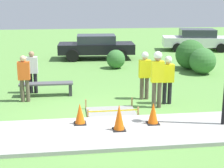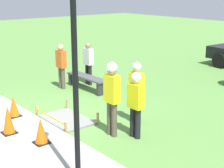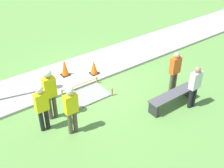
# 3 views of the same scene
# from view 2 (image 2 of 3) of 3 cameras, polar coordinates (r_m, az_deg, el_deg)

# --- Properties ---
(ground_plane) EXTENTS (60.00, 60.00, 0.00)m
(ground_plane) POSITION_cam_2_polar(r_m,az_deg,el_deg) (9.85, -11.96, -5.97)
(ground_plane) COLOR #5B8E42
(sidewalk) EXTENTS (28.00, 2.23, 0.10)m
(sidewalk) POSITION_cam_2_polar(r_m,az_deg,el_deg) (9.41, -18.00, -7.14)
(sidewalk) COLOR #9E9E99
(sidewalk) RESTS_ON ground_plane
(wet_concrete_patch) EXTENTS (1.58, 1.07, 0.33)m
(wet_concrete_patch) POSITION_cam_2_polar(r_m,az_deg,el_deg) (9.70, -7.56, -5.87)
(wet_concrete_patch) COLOR gray
(wet_concrete_patch) RESTS_ON ground_plane
(traffic_cone_near_patch) EXTENTS (0.34, 0.34, 0.59)m
(traffic_cone_near_patch) POSITION_cam_2_polar(r_m,az_deg,el_deg) (9.96, -16.02, -3.59)
(traffic_cone_near_patch) COLOR black
(traffic_cone_near_patch) RESTS_ON sidewalk
(traffic_cone_far_patch) EXTENTS (0.34, 0.34, 0.71)m
(traffic_cone_far_patch) POSITION_cam_2_polar(r_m,az_deg,el_deg) (8.84, -16.87, -5.72)
(traffic_cone_far_patch) COLOR black
(traffic_cone_far_patch) RESTS_ON sidewalk
(traffic_cone_sidewalk_edge) EXTENTS (0.34, 0.34, 0.62)m
(traffic_cone_sidewalk_edge) POSITION_cam_2_polar(r_m,az_deg,el_deg) (8.14, -11.74, -7.63)
(traffic_cone_sidewalk_edge) COLOR black
(traffic_cone_sidewalk_edge) RESTS_ON sidewalk
(park_bench) EXTENTS (1.95, 0.44, 0.50)m
(park_bench) POSITION_cam_2_polar(r_m,az_deg,el_deg) (12.45, -4.18, 0.68)
(park_bench) COLOR #2D2D33
(park_bench) RESTS_ON ground_plane
(worker_supervisor) EXTENTS (0.40, 0.27, 1.88)m
(worker_supervisor) POSITION_cam_2_polar(r_m,az_deg,el_deg) (8.34, -0.02, -1.32)
(worker_supervisor) COLOR brown
(worker_supervisor) RESTS_ON ground_plane
(worker_assistant) EXTENTS (0.40, 0.25, 1.71)m
(worker_assistant) POSITION_cam_2_polar(r_m,az_deg,el_deg) (9.15, 4.08, -0.63)
(worker_assistant) COLOR brown
(worker_assistant) RESTS_ON ground_plane
(worker_trainee) EXTENTS (0.40, 0.24, 1.66)m
(worker_trainee) POSITION_cam_2_polar(r_m,az_deg,el_deg) (8.29, 3.97, -2.66)
(worker_trainee) COLOR black
(worker_trainee) RESTS_ON ground_plane
(bystander_in_orange_shirt) EXTENTS (0.40, 0.22, 1.63)m
(bystander_in_orange_shirt) POSITION_cam_2_polar(r_m,az_deg,el_deg) (12.55, -8.43, 3.31)
(bystander_in_orange_shirt) COLOR brown
(bystander_in_orange_shirt) RESTS_ON ground_plane
(bystander_in_gray_shirt) EXTENTS (0.40, 0.22, 1.61)m
(bystander_in_gray_shirt) POSITION_cam_2_polar(r_m,az_deg,el_deg) (12.99, -3.95, 3.78)
(bystander_in_gray_shirt) COLOR black
(bystander_in_gray_shirt) RESTS_ON ground_plane
(lamppost_near) EXTENTS (0.28, 0.28, 4.22)m
(lamppost_near) POSITION_cam_2_polar(r_m,az_deg,el_deg) (5.72, -6.34, 8.07)
(lamppost_near) COLOR black
(lamppost_near) RESTS_ON sidewalk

